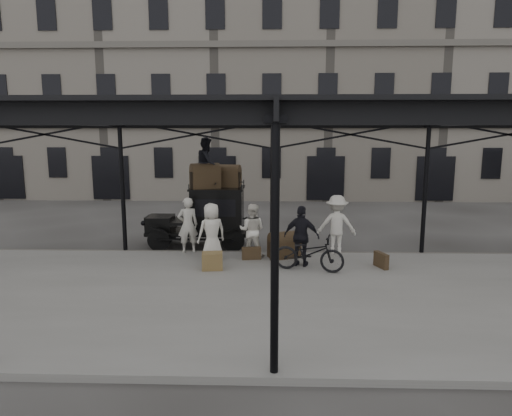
{
  "coord_description": "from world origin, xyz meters",
  "views": [
    {
      "loc": [
        -0.09,
        -12.94,
        4.17
      ],
      "look_at": [
        -0.53,
        1.6,
        1.7
      ],
      "focal_mm": 32.0,
      "sensor_mm": 36.0,
      "label": 1
    }
  ],
  "objects_px": {
    "porter_left": "(188,225)",
    "steamer_trunk_platform": "(284,247)",
    "steamer_trunk_roof_near": "(205,178)",
    "taxi": "(209,214)",
    "bicycle": "(309,253)",
    "porter_official": "(302,236)"
  },
  "relations": [
    {
      "from": "taxi",
      "to": "porter_official",
      "type": "xyz_separation_m",
      "value": [
        3.14,
        -2.8,
        -0.14
      ]
    },
    {
      "from": "porter_official",
      "to": "steamer_trunk_platform",
      "type": "distance_m",
      "value": 1.19
    },
    {
      "from": "porter_official",
      "to": "steamer_trunk_platform",
      "type": "xyz_separation_m",
      "value": [
        -0.49,
        0.93,
        -0.57
      ]
    },
    {
      "from": "porter_official",
      "to": "bicycle",
      "type": "relative_size",
      "value": 0.9
    },
    {
      "from": "porter_left",
      "to": "bicycle",
      "type": "distance_m",
      "value": 4.33
    },
    {
      "from": "porter_left",
      "to": "porter_official",
      "type": "bearing_deg",
      "value": 139.52
    },
    {
      "from": "taxi",
      "to": "steamer_trunk_platform",
      "type": "height_order",
      "value": "taxi"
    },
    {
      "from": "porter_official",
      "to": "bicycle",
      "type": "xyz_separation_m",
      "value": [
        0.19,
        -0.48,
        -0.38
      ]
    },
    {
      "from": "porter_left",
      "to": "bicycle",
      "type": "xyz_separation_m",
      "value": [
        3.86,
        -1.93,
        -0.4
      ]
    },
    {
      "from": "porter_left",
      "to": "steamer_trunk_platform",
      "type": "bearing_deg",
      "value": 151.79
    },
    {
      "from": "porter_official",
      "to": "steamer_trunk_roof_near",
      "type": "height_order",
      "value": "steamer_trunk_roof_near"
    },
    {
      "from": "porter_left",
      "to": "steamer_trunk_roof_near",
      "type": "distance_m",
      "value": 1.89
    },
    {
      "from": "bicycle",
      "to": "steamer_trunk_platform",
      "type": "bearing_deg",
      "value": 39.99
    },
    {
      "from": "steamer_trunk_platform",
      "to": "porter_left",
      "type": "bearing_deg",
      "value": 148.77
    },
    {
      "from": "porter_left",
      "to": "bicycle",
      "type": "relative_size",
      "value": 0.91
    },
    {
      "from": "steamer_trunk_roof_near",
      "to": "taxi",
      "type": "bearing_deg",
      "value": 49.07
    },
    {
      "from": "bicycle",
      "to": "steamer_trunk_roof_near",
      "type": "bearing_deg",
      "value": 62.83
    },
    {
      "from": "steamer_trunk_roof_near",
      "to": "steamer_trunk_platform",
      "type": "xyz_separation_m",
      "value": [
        2.74,
        -1.62,
        -2.04
      ]
    },
    {
      "from": "steamer_trunk_roof_near",
      "to": "bicycle",
      "type": "bearing_deg",
      "value": -64.51
    },
    {
      "from": "porter_left",
      "to": "steamer_trunk_platform",
      "type": "distance_m",
      "value": 3.28
    },
    {
      "from": "steamer_trunk_roof_near",
      "to": "steamer_trunk_platform",
      "type": "bearing_deg",
      "value": -53.55
    },
    {
      "from": "taxi",
      "to": "porter_left",
      "type": "bearing_deg",
      "value": -111.4
    }
  ]
}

